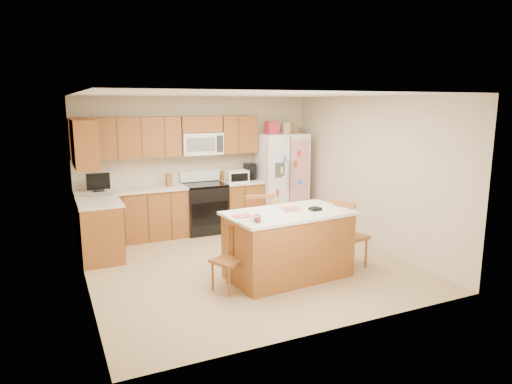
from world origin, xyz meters
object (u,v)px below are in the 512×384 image
windsor_chair_right (349,236)px  stove (204,207)px  windsor_chair_left (229,260)px  refrigerator (281,178)px  island (288,244)px  windsor_chair_back (257,229)px

windsor_chair_right → stove: bearing=116.2°
stove → windsor_chair_left: bearing=-102.1°
refrigerator → island: 2.90m
windsor_chair_left → windsor_chair_right: size_ratio=0.87×
refrigerator → windsor_chair_left: size_ratio=2.35×
stove → windsor_chair_right: stove is taller
refrigerator → windsor_chair_left: 3.47m
stove → windsor_chair_back: bearing=-83.7°
stove → windsor_chair_left: size_ratio=1.30×
windsor_chair_right → island: bearing=177.3°
windsor_chair_left → windsor_chair_back: 1.18m
windsor_chair_left → windsor_chair_right: 1.91m
island → windsor_chair_back: (-0.12, 0.77, 0.03)m
windsor_chair_left → refrigerator: bearing=51.1°
island → windsor_chair_back: windsor_chair_back is taller
stove → windsor_chair_left: 2.80m
refrigerator → windsor_chair_right: (-0.25, -2.62, -0.45)m
stove → island: size_ratio=0.64×
island → windsor_chair_left: size_ratio=2.04×
island → windsor_chair_right: 1.00m
stove → island: stove is taller
island → windsor_chair_left: island is taller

